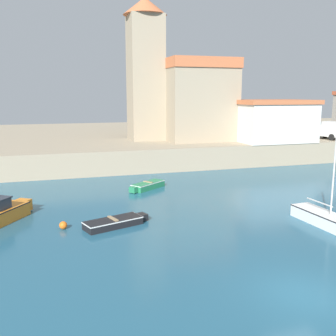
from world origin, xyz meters
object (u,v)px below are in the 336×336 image
(sailboat_white_2, at_px, (327,219))
(truck_on_quay, at_px, (331,130))
(mooring_buoy, at_px, (63,225))
(harbor_shed_near_wharf, at_px, (272,120))
(dinghy_green_1, at_px, (147,185))
(church, at_px, (179,94))
(dinghy_black_3, at_px, (115,222))

(sailboat_white_2, distance_m, truck_on_quay, 28.06)
(sailboat_white_2, distance_m, mooring_buoy, 16.20)
(truck_on_quay, bearing_deg, harbor_shed_near_wharf, 176.47)
(truck_on_quay, bearing_deg, dinghy_green_1, -160.93)
(church, xyz_separation_m, harbor_shed_near_wharf, (9.14, -7.86, -3.17))
(mooring_buoy, bearing_deg, dinghy_green_1, 49.16)
(dinghy_black_3, bearing_deg, mooring_buoy, 172.50)
(mooring_buoy, height_order, church, church)
(dinghy_green_1, relative_size, truck_on_quay, 0.76)
(sailboat_white_2, height_order, harbor_shed_near_wharf, harbor_shed_near_wharf)
(dinghy_green_1, relative_size, dinghy_black_3, 0.84)
(dinghy_green_1, xyz_separation_m, mooring_buoy, (-7.34, -8.49, -0.06))
(dinghy_green_1, distance_m, church, 20.85)
(dinghy_green_1, xyz_separation_m, dinghy_black_3, (-4.26, -8.90, -0.03))
(dinghy_green_1, distance_m, dinghy_black_3, 9.87)
(sailboat_white_2, bearing_deg, dinghy_green_1, 123.18)
(dinghy_green_1, height_order, harbor_shed_near_wharf, harbor_shed_near_wharf)
(dinghy_black_3, bearing_deg, harbor_shed_near_wharf, 39.79)
(dinghy_green_1, distance_m, truck_on_quay, 27.58)
(dinghy_black_3, height_order, mooring_buoy, dinghy_black_3)
(dinghy_green_1, height_order, church, church)
(harbor_shed_near_wharf, relative_size, truck_on_quay, 1.93)
(dinghy_black_3, distance_m, harbor_shed_near_wharf, 29.04)
(mooring_buoy, distance_m, church, 31.34)
(dinghy_green_1, bearing_deg, truck_on_quay, 19.07)
(harbor_shed_near_wharf, xyz_separation_m, truck_on_quay, (8.11, -0.50, -1.27))
(sailboat_white_2, height_order, church, church)
(dinghy_black_3, bearing_deg, truck_on_quay, 30.64)
(harbor_shed_near_wharf, height_order, truck_on_quay, harbor_shed_near_wharf)
(dinghy_green_1, bearing_deg, sailboat_white_2, -56.82)
(dinghy_green_1, height_order, mooring_buoy, dinghy_green_1)
(sailboat_white_2, bearing_deg, truck_on_quay, 50.94)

